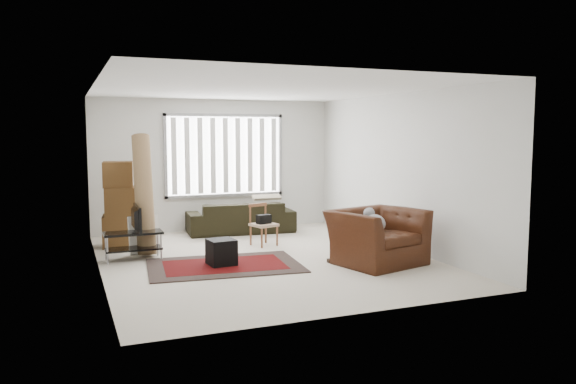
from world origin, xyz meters
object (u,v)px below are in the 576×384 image
Objects in this scene: side_chair at (263,222)px; armchair at (377,233)px; sofa at (241,212)px; moving_boxes at (120,207)px; tv_stand at (133,240)px.

side_chair is 0.49× the size of armchair.
armchair is (1.14, -3.41, 0.07)m from sofa.
sofa is 2.85× the size of side_chair.
tv_stand is at bearing -86.62° from moving_boxes.
moving_boxes is 2.47m from sofa.
moving_boxes is 0.98× the size of armchair.
tv_stand is 1.21× the size of side_chair.
sofa is at bearing 36.97° from tv_stand.
moving_boxes is at bearing 17.14° from sofa.
tv_stand is at bearing 139.52° from armchair.
side_chair reaches higher than tv_stand.
tv_stand is 1.27m from moving_boxes.
armchair is (3.47, -1.66, 0.15)m from tv_stand.
moving_boxes is 2.55m from side_chair.
moving_boxes is at bearing 143.03° from side_chair.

